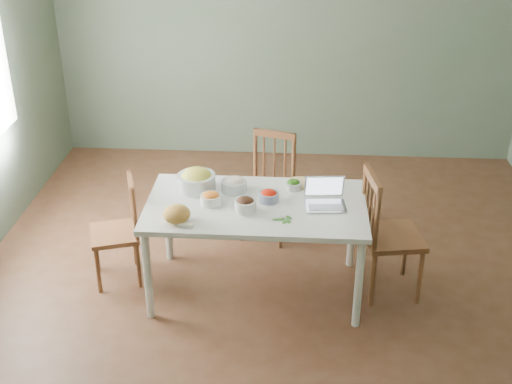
# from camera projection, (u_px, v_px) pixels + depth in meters

# --- Properties ---
(floor) EXTENTS (5.00, 5.00, 0.00)m
(floor) POSITION_uv_depth(u_px,v_px,m) (277.00, 276.00, 5.63)
(floor) COLOR #4C2A18
(floor) RESTS_ON ground
(wall_back) EXTENTS (5.00, 0.00, 2.70)m
(wall_back) POSITION_uv_depth(u_px,v_px,m) (288.00, 37.00, 7.22)
(wall_back) COLOR #606B5D
(wall_back) RESTS_ON ground
(wall_front) EXTENTS (5.00, 0.00, 2.70)m
(wall_front) POSITION_uv_depth(u_px,v_px,m) (258.00, 349.00, 2.79)
(wall_front) COLOR #606B5D
(wall_front) RESTS_ON ground
(dining_table) EXTENTS (1.66, 0.93, 0.78)m
(dining_table) POSITION_uv_depth(u_px,v_px,m) (256.00, 248.00, 5.29)
(dining_table) COLOR white
(dining_table) RESTS_ON floor
(chair_far) EXTENTS (0.51, 0.50, 0.95)m
(chair_far) POSITION_uv_depth(u_px,v_px,m) (268.00, 188.00, 6.00)
(chair_far) COLOR #633314
(chair_far) RESTS_ON floor
(chair_left) EXTENTS (0.47, 0.49, 0.88)m
(chair_left) POSITION_uv_depth(u_px,v_px,m) (114.00, 231.00, 5.41)
(chair_left) COLOR #633314
(chair_left) RESTS_ON floor
(chair_right) EXTENTS (0.50, 0.52, 1.03)m
(chair_right) POSITION_uv_depth(u_px,v_px,m) (393.00, 234.00, 5.23)
(chair_right) COLOR #633314
(chair_right) RESTS_ON floor
(bread_boule) EXTENTS (0.22, 0.22, 0.13)m
(bread_boule) POSITION_uv_depth(u_px,v_px,m) (177.00, 214.00, 4.84)
(bread_boule) COLOR #C18C3C
(bread_boule) RESTS_ON dining_table
(butter_stick) EXTENTS (0.12, 0.06, 0.03)m
(butter_stick) POSITION_uv_depth(u_px,v_px,m) (185.00, 225.00, 4.80)
(butter_stick) COLOR white
(butter_stick) RESTS_ON dining_table
(bowl_squash) EXTENTS (0.30, 0.30, 0.17)m
(bowl_squash) POSITION_uv_depth(u_px,v_px,m) (197.00, 180.00, 5.28)
(bowl_squash) COLOR #E3CD53
(bowl_squash) RESTS_ON dining_table
(bowl_carrot) EXTENTS (0.17, 0.17, 0.09)m
(bowl_carrot) POSITION_uv_depth(u_px,v_px,m) (211.00, 198.00, 5.10)
(bowl_carrot) COLOR orange
(bowl_carrot) RESTS_ON dining_table
(bowl_onion) EXTENTS (0.21, 0.21, 0.11)m
(bowl_onion) POSITION_uv_depth(u_px,v_px,m) (234.00, 184.00, 5.28)
(bowl_onion) COLOR silver
(bowl_onion) RESTS_ON dining_table
(bowl_mushroom) EXTENTS (0.19, 0.19, 0.11)m
(bowl_mushroom) POSITION_uv_depth(u_px,v_px,m) (245.00, 204.00, 4.99)
(bowl_mushroom) COLOR #3C1C12
(bowl_mushroom) RESTS_ON dining_table
(bowl_redpep) EXTENTS (0.18, 0.18, 0.09)m
(bowl_redpep) POSITION_uv_depth(u_px,v_px,m) (269.00, 196.00, 5.13)
(bowl_redpep) COLOR red
(bowl_redpep) RESTS_ON dining_table
(bowl_broccoli) EXTENTS (0.15, 0.15, 0.08)m
(bowl_broccoli) POSITION_uv_depth(u_px,v_px,m) (293.00, 185.00, 5.31)
(bowl_broccoli) COLOR #133307
(bowl_broccoli) RESTS_ON dining_table
(flatbread) EXTENTS (0.27, 0.27, 0.02)m
(flatbread) POSITION_uv_depth(u_px,v_px,m) (300.00, 183.00, 5.40)
(flatbread) COLOR beige
(flatbread) RESTS_ON dining_table
(basil_bunch) EXTENTS (0.17, 0.17, 0.02)m
(basil_bunch) POSITION_uv_depth(u_px,v_px,m) (282.00, 219.00, 4.89)
(basil_bunch) COLOR #326A27
(basil_bunch) RESTS_ON dining_table
(laptop) EXTENTS (0.32, 0.28, 0.20)m
(laptop) POSITION_uv_depth(u_px,v_px,m) (326.00, 195.00, 5.02)
(laptop) COLOR #BBBBC2
(laptop) RESTS_ON dining_table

